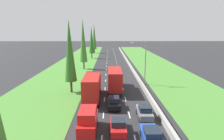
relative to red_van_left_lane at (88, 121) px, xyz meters
The scene contains 17 objects.
ground_plane 43.50m from the red_van_left_lane, 85.64° to the left, with size 300.00×300.00×0.00m, color #28282B.
grass_verge_left 44.37m from the red_van_left_lane, 102.16° to the left, with size 14.00×140.00×0.04m, color #478433.
grass_verge_right 46.83m from the red_van_left_lane, 67.84° to the left, with size 14.00×140.00×0.04m, color #478433.
median_barrier 44.29m from the red_van_left_lane, 78.27° to the left, with size 0.44×120.00×0.85m, color #9E9B93.
lane_markings 43.50m from the red_van_left_lane, 85.64° to the left, with size 3.64×116.00×0.01m.
red_van_left_lane is the anchor object (origin of this frame).
red_box_truck_left_lane 10.43m from the red_van_left_lane, 92.11° to the left, with size 2.46×9.40×4.18m.
red_hatchback_centre_lane 3.36m from the red_van_left_lane, ahead, with size 1.74×3.90×1.72m.
blue_sedan_right_lane 6.97m from the red_van_left_lane, 19.09° to the right, with size 1.82×4.50×1.64m.
black_sedan_centre_lane 7.72m from the red_van_left_lane, 66.58° to the left, with size 1.82×4.50×1.64m.
red_box_truck_centre_lane 15.58m from the red_van_left_lane, 77.38° to the left, with size 2.46×9.40×4.18m.
grey_hatchback_right_lane 7.77m from the red_van_left_lane, 26.63° to the left, with size 1.74×3.90×1.72m.
poplar_tree_second 16.11m from the red_van_left_lane, 108.01° to the left, with size 2.13×2.13×13.09m.
poplar_tree_third 37.03m from the red_van_left_lane, 98.08° to the left, with size 2.16×2.16×14.49m.
poplar_tree_fourth 58.39m from the red_van_left_lane, 94.62° to the left, with size 2.12×2.12×12.95m.
poplar_tree_fifth 77.10m from the red_van_left_lane, 93.73° to the left, with size 2.17×2.17×14.63m.
street_light_mast 21.61m from the red_van_left_lane, 63.45° to the left, with size 3.20×0.28×9.00m.
Camera 1 is at (-0.98, -2.65, 11.12)m, focal length 30.27 mm.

